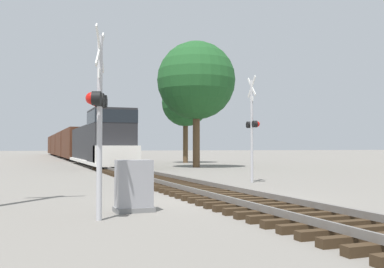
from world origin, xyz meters
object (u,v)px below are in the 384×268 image
relay_cabinet (134,186)px  freight_train (69,145)px  tree_far_right (196,81)px  crossing_signal_far (252,125)px  crossing_signal_near (98,107)px  tree_mid_background (186,103)px

relay_cabinet → freight_train: bearing=86.8°
tree_far_right → crossing_signal_far: bearing=-101.1°
crossing_signal_near → crossing_signal_far: (8.03, 8.11, 0.11)m
freight_train → tree_mid_background: tree_mid_background is taller
crossing_signal_near → tree_far_right: (10.94, 22.93, 4.33)m
freight_train → crossing_signal_far: 48.22m
crossing_signal_near → crossing_signal_far: size_ratio=0.88×
freight_train → relay_cabinet: (-3.12, -55.16, -1.32)m
relay_cabinet → tree_far_right: size_ratio=0.13×
crossing_signal_far → freight_train: bearing=10.3°
freight_train → crossing_signal_near: freight_train is taller
crossing_signal_near → tree_far_right: bearing=173.4°
relay_cabinet → tree_mid_background: tree_mid_background is taller
crossing_signal_near → relay_cabinet: 2.33m
tree_mid_background → crossing_signal_far: bearing=-102.6°
freight_train → relay_cabinet: bearing=-93.2°
tree_far_right → relay_cabinet: bearing=-114.4°
tree_far_right → tree_mid_background: size_ratio=1.16×
crossing_signal_near → relay_cabinet: (1.02, 1.01, -1.84)m
crossing_signal_near → crossing_signal_far: bearing=154.2°
freight_train → crossing_signal_far: size_ratio=15.75×
relay_cabinet → tree_far_right: (9.92, 21.92, 6.17)m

